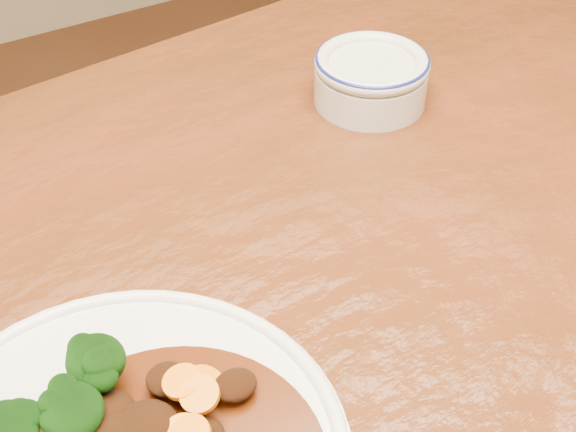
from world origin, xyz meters
TOP-DOWN VIEW (x-y plane):
  - dining_table at (0.00, 0.00)m, footprint 1.59×1.05m
  - broccoli_florets at (-0.25, -0.02)m, footprint 0.15×0.09m
  - dip_bowl at (0.20, 0.22)m, footprint 0.12×0.12m

SIDE VIEW (x-z plane):
  - dining_table at x=0.00m, z-range 0.30..1.05m
  - dip_bowl at x=0.20m, z-range 0.75..0.81m
  - broccoli_florets at x=-0.25m, z-range 0.77..0.82m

